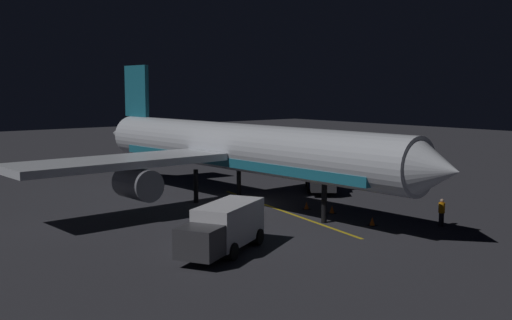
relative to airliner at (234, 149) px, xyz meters
The scene contains 9 objects.
ground_plane 4.23m from the airliner, 91.79° to the left, with size 180.00×180.00×0.20m, color #313137.
apron_guide_stripe 6.20m from the airliner, 99.73° to the left, with size 0.24×18.41×0.01m, color gold.
airliner is the anchor object (origin of this frame).
baggage_truck 14.40m from the airliner, 50.44° to the left, with size 6.78×4.82×2.55m.
catering_truck 9.26m from the airliner, behind, with size 5.74×6.13×2.36m.
ground_crew_worker 15.80m from the airliner, 110.05° to the left, with size 0.40×0.40×1.74m.
traffic_cone_near_left 8.85m from the airliner, 111.04° to the left, with size 0.50×0.50×0.55m.
traffic_cone_near_right 12.47m from the airliner, 99.91° to the left, with size 0.50×0.50×0.55m.
traffic_cone_under_wing 7.00m from the airliner, 115.17° to the left, with size 0.50×0.50×0.55m.
Camera 1 is at (27.75, 35.63, 8.66)m, focal length 42.95 mm.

